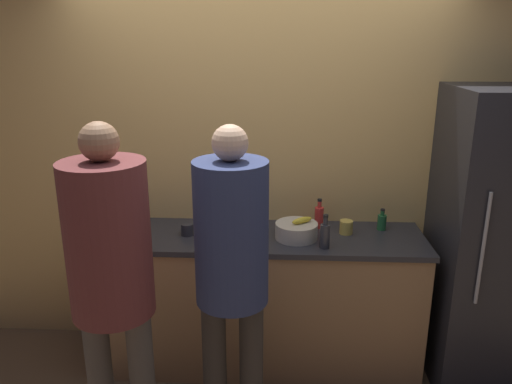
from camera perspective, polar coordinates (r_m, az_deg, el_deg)
wall_back at (r=3.42m, az=0.44°, el=2.72°), size 5.20×0.06×2.60m
counter at (r=3.45m, az=0.18°, el=-12.04°), size 2.15×0.63×0.94m
refrigerator at (r=3.44m, az=25.20°, el=-5.10°), size 0.63×0.71×1.89m
person_left at (r=2.51m, az=-16.28°, el=-8.10°), size 0.40×0.40×1.81m
person_center at (r=2.56m, az=-2.79°, el=-7.79°), size 0.37×0.37×1.77m
fruit_bowl at (r=3.17m, az=4.66°, el=-4.40°), size 0.27×0.27×0.14m
utensil_crock at (r=3.51m, az=-14.48°, el=-2.32°), size 0.09×0.09×0.30m
bottle_red at (r=3.36m, az=7.22°, el=-2.77°), size 0.06×0.06×0.20m
bottle_green at (r=3.40m, az=14.19°, el=-3.29°), size 0.06×0.06×0.14m
bottle_dark at (r=3.04m, az=7.88°, el=-4.88°), size 0.06×0.06×0.21m
cup_yellow at (r=3.29m, az=10.26°, el=-3.98°), size 0.08×0.08×0.09m
cup_black at (r=3.25m, az=-7.85°, el=-4.24°), size 0.08×0.08×0.08m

